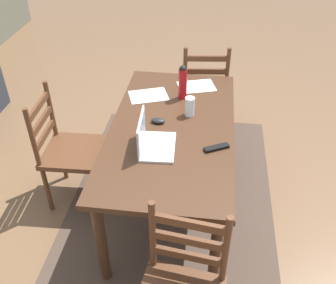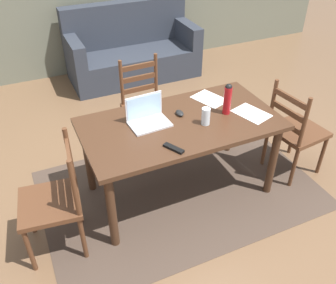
# 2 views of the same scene
# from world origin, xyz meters

# --- Properties ---
(ground_plane) EXTENTS (14.00, 14.00, 0.00)m
(ground_plane) POSITION_xyz_m (0.00, 0.00, 0.00)
(ground_plane) COLOR brown
(area_rug) EXTENTS (2.48, 1.63, 0.01)m
(area_rug) POSITION_xyz_m (0.00, 0.00, 0.00)
(area_rug) COLOR #47382D
(area_rug) RESTS_ON ground
(dining_table) EXTENTS (1.64, 0.87, 0.75)m
(dining_table) POSITION_xyz_m (0.00, 0.00, 0.66)
(dining_table) COLOR #422819
(dining_table) RESTS_ON ground
(chair_right_near) EXTENTS (0.49, 0.49, 0.95)m
(chair_right_near) POSITION_xyz_m (1.11, -0.18, 0.46)
(chair_right_near) COLOR #56331E
(chair_right_near) RESTS_ON ground
(chair_far_head) EXTENTS (0.46, 0.46, 0.95)m
(chair_far_head) POSITION_xyz_m (-0.00, 0.80, 0.46)
(chair_far_head) COLOR #56331E
(chair_far_head) RESTS_ON ground
(laptop) EXTENTS (0.33, 0.24, 0.23)m
(laptop) POSITION_xyz_m (-0.25, 0.11, 0.81)
(laptop) COLOR silver
(laptop) RESTS_ON dining_table
(water_bottle) EXTENTS (0.07, 0.07, 0.27)m
(water_bottle) POSITION_xyz_m (0.41, -0.03, 0.90)
(water_bottle) COLOR #A81419
(water_bottle) RESTS_ON dining_table
(drinking_glass) EXTENTS (0.07, 0.07, 0.14)m
(drinking_glass) POSITION_xyz_m (0.17, -0.11, 0.83)
(drinking_glass) COLOR silver
(drinking_glass) RESTS_ON dining_table
(computer_mouse) EXTENTS (0.06, 0.10, 0.03)m
(computer_mouse) POSITION_xyz_m (0.04, 0.11, 0.77)
(computer_mouse) COLOR black
(computer_mouse) RESTS_ON dining_table
(tv_remote) EXTENTS (0.12, 0.17, 0.02)m
(tv_remote) POSITION_xyz_m (-0.21, -0.32, 0.76)
(tv_remote) COLOR black
(tv_remote) RESTS_ON dining_table
(paper_stack_left) EXTENTS (0.29, 0.35, 0.00)m
(paper_stack_left) POSITION_xyz_m (0.60, -0.13, 0.76)
(paper_stack_left) COLOR white
(paper_stack_left) RESTS_ON dining_table
(paper_stack_right) EXTENTS (0.30, 0.35, 0.00)m
(paper_stack_right) POSITION_xyz_m (0.40, 0.24, 0.76)
(paper_stack_right) COLOR white
(paper_stack_right) RESTS_ON dining_table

